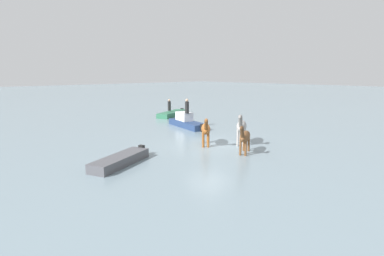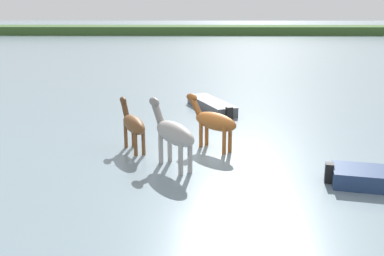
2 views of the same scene
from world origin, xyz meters
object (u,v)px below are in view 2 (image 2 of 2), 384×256
(horse_rear_stallion, at_px, (214,121))
(horse_chestnut_trailing, at_px, (173,133))
(horse_dun_straggler, at_px, (133,124))
(boat_tender_starboard, at_px, (212,107))

(horse_rear_stallion, relative_size, horse_chestnut_trailing, 0.81)
(horse_dun_straggler, xyz_separation_m, boat_tender_starboard, (2.94, 6.09, -0.80))
(horse_dun_straggler, distance_m, horse_rear_stallion, 2.83)
(boat_tender_starboard, bearing_deg, horse_rear_stallion, 155.98)
(horse_chestnut_trailing, distance_m, boat_tender_starboard, 7.94)
(horse_rear_stallion, bearing_deg, horse_chestnut_trailing, 98.87)
(horse_rear_stallion, xyz_separation_m, horse_chestnut_trailing, (-1.33, -1.84, 0.11))
(horse_dun_straggler, bearing_deg, horse_rear_stallion, -113.16)
(horse_rear_stallion, height_order, horse_chestnut_trailing, horse_chestnut_trailing)
(horse_dun_straggler, height_order, boat_tender_starboard, horse_dun_straggler)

